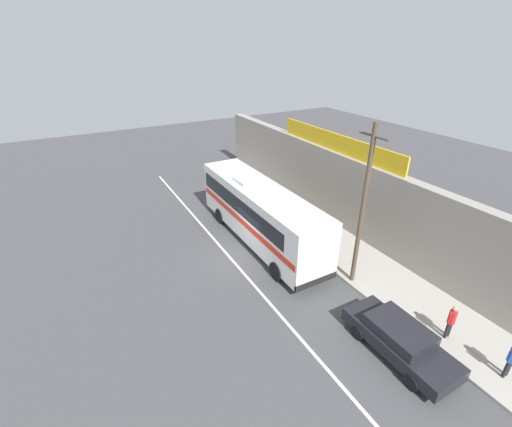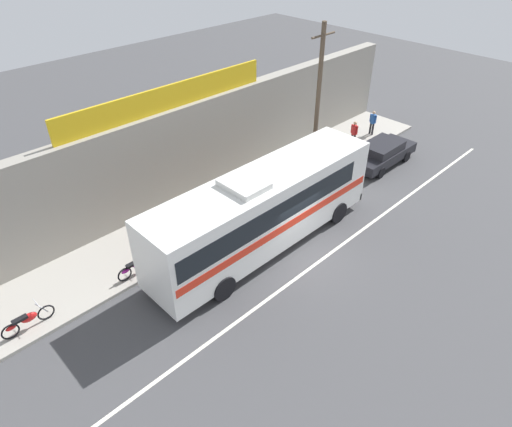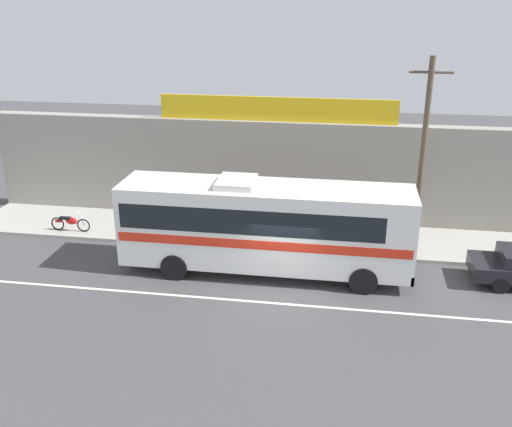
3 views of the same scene
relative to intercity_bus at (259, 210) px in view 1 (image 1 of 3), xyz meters
The scene contains 12 objects.
ground_plane 2.78m from the intercity_bus, 60.24° to the right, with size 70.00×70.00×0.00m, color #444447.
sidewalk_slab 4.20m from the intercity_bus, 75.47° to the left, with size 30.00×3.60×0.14m, color #A8A399.
storefront_facade 5.81m from the intercity_bus, 80.81° to the left, with size 30.00×0.70×4.80m, color gray.
storefront_billboard 6.61m from the intercity_bus, 92.40° to the left, with size 10.87×0.12×1.10m, color gold.
road_center_stripe 3.31m from the intercity_bus, 69.05° to the right, with size 30.00×0.14×0.01m, color silver.
intercity_bus is the anchor object (origin of this frame).
parked_car 10.27m from the intercity_bus, ahead, with size 4.59×1.90×1.37m.
utility_pole 6.67m from the intercity_bus, 19.64° to the left, with size 1.60×0.22×8.05m.
motorcycle_black 9.67m from the intercity_bus, 165.40° to the left, with size 1.87×0.56×0.94m.
motorcycle_purple 5.60m from the intercity_bus, 156.21° to the left, with size 1.86×0.56×0.94m.
pedestrian_by_curb 11.13m from the intercity_bus, 14.95° to the left, with size 0.30×0.48×1.60m.
pedestrian_far_left 13.33m from the intercity_bus, 13.10° to the left, with size 0.30×0.48×1.57m.
Camera 1 is at (15.13, -7.60, 11.28)m, focal length 24.38 mm.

